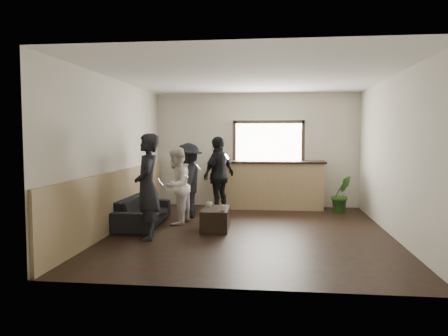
# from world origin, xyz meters

# --- Properties ---
(ground) EXTENTS (5.00, 6.00, 0.01)m
(ground) POSITION_xyz_m (0.00, 0.00, 0.00)
(ground) COLOR black
(room_shell) EXTENTS (5.01, 6.01, 2.80)m
(room_shell) POSITION_xyz_m (-0.74, 0.00, 1.47)
(room_shell) COLOR silver
(room_shell) RESTS_ON ground
(bar_counter) EXTENTS (2.70, 0.68, 2.13)m
(bar_counter) POSITION_xyz_m (0.30, 2.70, 0.64)
(bar_counter) COLOR tan
(bar_counter) RESTS_ON ground
(sofa) EXTENTS (0.79, 1.89, 0.54)m
(sofa) POSITION_xyz_m (-2.12, 0.42, 0.27)
(sofa) COLOR black
(sofa) RESTS_ON ground
(coffee_table) EXTENTS (0.53, 0.91, 0.40)m
(coffee_table) POSITION_xyz_m (-0.63, 0.14, 0.20)
(coffee_table) COLOR black
(coffee_table) RESTS_ON ground
(cup_a) EXTENTS (0.15, 0.15, 0.09)m
(cup_a) POSITION_xyz_m (-0.78, 0.33, 0.44)
(cup_a) COLOR silver
(cup_a) RESTS_ON coffee_table
(cup_b) EXTENTS (0.15, 0.15, 0.10)m
(cup_b) POSITION_xyz_m (-0.46, -0.05, 0.44)
(cup_b) COLOR silver
(cup_b) RESTS_ON coffee_table
(potted_plant) EXTENTS (0.57, 0.52, 0.85)m
(potted_plant) POSITION_xyz_m (1.96, 2.23, 0.43)
(potted_plant) COLOR #2D6623
(potted_plant) RESTS_ON ground
(person_a) EXTENTS (0.59, 0.74, 1.79)m
(person_a) POSITION_xyz_m (-1.67, -0.75, 0.89)
(person_a) COLOR black
(person_a) RESTS_ON ground
(person_b) EXTENTS (0.67, 0.81, 1.52)m
(person_b) POSITION_xyz_m (-1.48, 0.55, 0.76)
(person_b) COLOR white
(person_b) RESTS_ON ground
(person_c) EXTENTS (0.65, 1.06, 1.60)m
(person_c) POSITION_xyz_m (-1.37, 1.28, 0.80)
(person_c) COLOR black
(person_c) RESTS_ON ground
(person_d) EXTENTS (0.87, 1.10, 1.74)m
(person_d) POSITION_xyz_m (-0.78, 1.75, 0.87)
(person_d) COLOR black
(person_d) RESTS_ON ground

